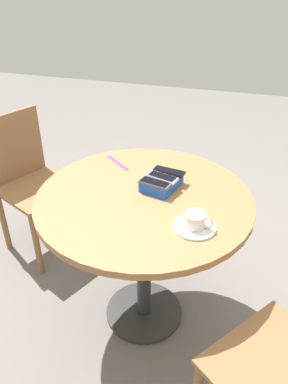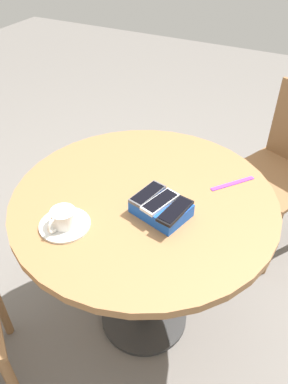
% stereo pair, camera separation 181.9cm
% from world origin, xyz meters
% --- Properties ---
extents(ground_plane, '(8.00, 8.00, 0.00)m').
position_xyz_m(ground_plane, '(0.00, 0.00, 0.00)').
color(ground_plane, slate).
extents(round_table, '(0.93, 0.93, 0.74)m').
position_xyz_m(round_table, '(0.00, 0.00, 0.62)').
color(round_table, '#2D2D2D').
rests_on(round_table, ground_plane).
extents(phone_box, '(0.20, 0.17, 0.05)m').
position_xyz_m(phone_box, '(-0.09, 0.05, 0.76)').
color(phone_box, blue).
rests_on(phone_box, round_table).
extents(phone_black, '(0.08, 0.15, 0.01)m').
position_xyz_m(phone_black, '(-0.15, 0.07, 0.79)').
color(phone_black, black).
rests_on(phone_black, phone_box).
extents(phone_white, '(0.09, 0.15, 0.01)m').
position_xyz_m(phone_white, '(-0.09, 0.06, 0.79)').
color(phone_white, silver).
rests_on(phone_white, phone_box).
extents(phone_gray, '(0.08, 0.14, 0.01)m').
position_xyz_m(phone_gray, '(-0.03, 0.04, 0.79)').
color(phone_gray, '#515156').
rests_on(phone_gray, phone_box).
extents(saucer, '(0.16, 0.16, 0.01)m').
position_xyz_m(saucer, '(0.16, 0.24, 0.74)').
color(saucer, silver).
rests_on(saucer, round_table).
extents(coffee_cup, '(0.08, 0.11, 0.06)m').
position_xyz_m(coffee_cup, '(0.16, 0.25, 0.78)').
color(coffee_cup, silver).
rests_on(coffee_cup, saucer).
extents(lanyard_strap, '(0.13, 0.15, 0.00)m').
position_xyz_m(lanyard_strap, '(-0.25, -0.21, 0.74)').
color(lanyard_strap, purple).
rests_on(lanyard_strap, round_table).
extents(chair_near_window, '(0.52, 0.52, 0.86)m').
position_xyz_m(chair_near_window, '(-0.38, -0.81, 0.45)').
color(chair_near_window, brown).
rests_on(chair_near_window, ground_plane).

